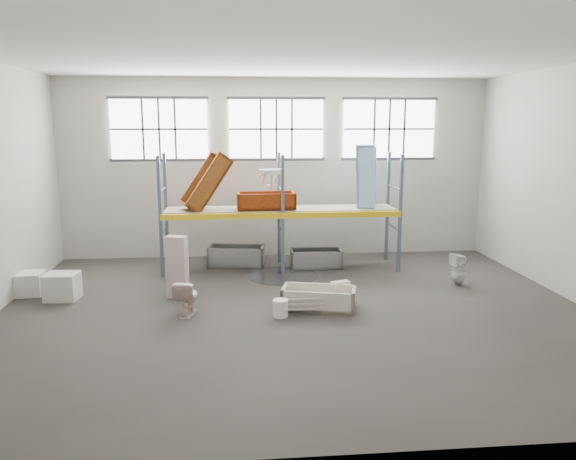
{
  "coord_description": "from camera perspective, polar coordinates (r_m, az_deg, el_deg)",
  "views": [
    {
      "loc": [
        -1.16,
        -10.71,
        3.75
      ],
      "look_at": [
        0.0,
        1.5,
        1.4
      ],
      "focal_mm": 34.71,
      "sensor_mm": 36.0,
      "label": 1
    }
  ],
  "objects": [
    {
      "name": "cistern_tall",
      "position": [
        12.38,
        -11.29,
        -3.72
      ],
      "size": [
        0.5,
        0.38,
        1.36
      ],
      "primitive_type": "cube",
      "rotation": [
        0.0,
        0.0,
        -0.24
      ],
      "color": "beige",
      "rests_on": "floor"
    },
    {
      "name": "rust_tub_flat",
      "position": [
        14.22,
        -2.26,
        3.04
      ],
      "size": [
        1.5,
        0.75,
        0.41
      ],
      "primitive_type": null,
      "rotation": [
        0.0,
        0.0,
        0.04
      ],
      "color": "#983F0A",
      "rests_on": "shelf_deck"
    },
    {
      "name": "rust_tub_tilted",
      "position": [
        14.29,
        -8.41,
        4.88
      ],
      "size": [
        1.45,
        1.1,
        1.56
      ],
      "primitive_type": null,
      "rotation": [
        0.0,
        -0.96,
        0.31
      ],
      "color": "brown",
      "rests_on": "shelf_deck"
    },
    {
      "name": "rack_upright_rb",
      "position": [
        15.55,
        10.16,
        2.36
      ],
      "size": [
        0.08,
        0.08,
        3.0
      ],
      "primitive_type": "cube",
      "color": "slate",
      "rests_on": "floor"
    },
    {
      "name": "toilet_white",
      "position": [
        13.75,
        17.09,
        -3.85
      ],
      "size": [
        0.44,
        0.43,
        0.76
      ],
      "primitive_type": "imported",
      "rotation": [
        0.0,
        0.0,
        -1.25
      ],
      "color": "white",
      "rests_on": "floor"
    },
    {
      "name": "steel_tub_left",
      "position": [
        14.95,
        -5.31,
        -2.67
      ],
      "size": [
        1.55,
        0.89,
        0.54
      ],
      "primitive_type": null,
      "rotation": [
        0.0,
        0.0,
        -0.15
      ],
      "color": "#A6AAAD",
      "rests_on": "floor"
    },
    {
      "name": "ceiling",
      "position": [
        10.85,
        0.79,
        17.72
      ],
      "size": [
        12.0,
        10.0,
        0.1
      ],
      "primitive_type": "cube",
      "color": "silver",
      "rests_on": "ground"
    },
    {
      "name": "rack_upright_mb",
      "position": [
        15.03,
        -0.94,
        2.23
      ],
      "size": [
        0.08,
        0.08,
        3.0
      ],
      "primitive_type": "cube",
      "color": "slate",
      "rests_on": "floor"
    },
    {
      "name": "carton_far",
      "position": [
        13.7,
        -25.02,
        -5.0
      ],
      "size": [
        0.64,
        0.64,
        0.5
      ],
      "primitive_type": "cube",
      "rotation": [
        0.0,
        0.0,
        0.08
      ],
      "color": "silver",
      "rests_on": "floor"
    },
    {
      "name": "floor",
      "position": [
        11.43,
        0.72,
        -8.58
      ],
      "size": [
        12.0,
        10.0,
        0.1
      ],
      "primitive_type": "cube",
      "color": "#403D37",
      "rests_on": "ground"
    },
    {
      "name": "wall_front",
      "position": [
        5.91,
        6.01,
        -1.43
      ],
      "size": [
        12.0,
        0.1,
        5.0
      ],
      "primitive_type": "cube",
      "color": "#A2A196",
      "rests_on": "ground"
    },
    {
      "name": "window_left",
      "position": [
        15.79,
        -13.05,
        10.03
      ],
      "size": [
        2.6,
        0.04,
        1.6
      ],
      "primitive_type": "cube",
      "color": "white",
      "rests_on": "wall_back"
    },
    {
      "name": "rack_upright_ra",
      "position": [
        14.41,
        11.43,
        1.65
      ],
      "size": [
        0.08,
        0.08,
        3.0
      ],
      "primitive_type": "cube",
      "color": "slate",
      "rests_on": "floor"
    },
    {
      "name": "shelf_deck",
      "position": [
        14.42,
        -0.75,
        2.19
      ],
      "size": [
        5.9,
        1.1,
        0.03
      ],
      "primitive_type": "cube",
      "color": "gray",
      "rests_on": "floor"
    },
    {
      "name": "bathtub_beige",
      "position": [
        11.54,
        3.17,
        -6.98
      ],
      "size": [
        1.63,
        1.06,
        0.44
      ],
      "primitive_type": null,
      "rotation": [
        0.0,
        0.0,
        -0.26
      ],
      "color": "beige",
      "rests_on": "floor"
    },
    {
      "name": "rack_beam_back",
      "position": [
        15.03,
        -0.94,
        2.23
      ],
      "size": [
        6.0,
        0.1,
        0.14
      ],
      "primitive_type": "cube",
      "color": "yellow",
      "rests_on": "floor"
    },
    {
      "name": "blue_tub_upright",
      "position": [
        14.72,
        8.05,
        5.46
      ],
      "size": [
        0.73,
        0.89,
        1.66
      ],
      "primitive_type": null,
      "rotation": [
        0.0,
        1.54,
        -0.32
      ],
      "color": "#91C7F4",
      "rests_on": "shelf_deck"
    },
    {
      "name": "rack_beam_front",
      "position": [
        13.85,
        -0.55,
        1.49
      ],
      "size": [
        6.0,
        0.1,
        0.14
      ],
      "primitive_type": "cube",
      "color": "yellow",
      "rests_on": "floor"
    },
    {
      "name": "window_right",
      "position": [
        16.25,
        10.3,
        10.15
      ],
      "size": [
        2.6,
        0.04,
        1.6
      ],
      "primitive_type": "cube",
      "color": "white",
      "rests_on": "wall_back"
    },
    {
      "name": "window_mid",
      "position": [
        15.7,
        -1.21,
        10.3
      ],
      "size": [
        2.6,
        0.04,
        1.6
      ],
      "primitive_type": "cube",
      "color": "white",
      "rests_on": "wall_back"
    },
    {
      "name": "sink_in_tub",
      "position": [
        12.0,
        1.48,
        -6.57
      ],
      "size": [
        0.57,
        0.57,
        0.16
      ],
      "primitive_type": "imported",
      "rotation": [
        0.0,
        0.0,
        -0.33
      ],
      "color": "beige",
      "rests_on": "bathtub_beige"
    },
    {
      "name": "sink_on_shelf",
      "position": [
        14.2,
        -1.7,
        4.15
      ],
      "size": [
        0.78,
        0.69,
        0.57
      ],
      "primitive_type": "imported",
      "rotation": [
        0.0,
        0.0,
        0.36
      ],
      "color": "silver",
      "rests_on": "rust_tub_flat"
    },
    {
      "name": "wall_back",
      "position": [
        15.86,
        -1.22,
        6.32
      ],
      "size": [
        12.0,
        0.1,
        5.0
      ],
      "primitive_type": "cube",
      "color": "#A7A69A",
      "rests_on": "ground"
    },
    {
      "name": "rack_upright_la",
      "position": [
        13.92,
        -12.95,
        1.27
      ],
      "size": [
        0.08,
        0.08,
        3.0
      ],
      "primitive_type": "cube",
      "color": "slate",
      "rests_on": "floor"
    },
    {
      "name": "bucket",
      "position": [
        11.06,
        -0.78,
        -8.02
      ],
      "size": [
        0.31,
        0.31,
        0.35
      ],
      "primitive_type": "cylinder",
      "rotation": [
        0.0,
        0.0,
        0.03
      ],
      "color": "white",
      "rests_on": "floor"
    },
    {
      "name": "wet_patch",
      "position": [
        13.98,
        -0.47,
        -4.71
      ],
      "size": [
        1.8,
        1.8,
        0.0
      ],
      "primitive_type": "cylinder",
      "color": "black",
      "rests_on": "floor"
    },
    {
      "name": "carton_near",
      "position": [
        13.04,
        -22.13,
        -5.37
      ],
      "size": [
        0.71,
        0.62,
        0.58
      ],
      "primitive_type": "cube",
      "rotation": [
        0.0,
        0.0,
        -0.07
      ],
      "color": "beige",
      "rests_on": "floor"
    },
    {
      "name": "rack_upright_ma",
      "position": [
        13.85,
        -0.55,
        1.49
      ],
      "size": [
        0.08,
        0.08,
        3.0
      ],
      "primitive_type": "cube",
      "color": "slate",
      "rests_on": "floor"
    },
    {
      "name": "rack_upright_lb",
      "position": [
        15.1,
        -12.37,
        2.02
      ],
      "size": [
        0.08,
        0.08,
        3.0
      ],
      "primitive_type": "cube",
      "color": "slate",
      "rests_on": "floor"
    },
    {
      "name": "toilet_beige",
      "position": [
        11.32,
        -10.31,
        -6.78
      ],
      "size": [
        0.53,
        0.77,
        0.71
      ],
      "primitive_type": "imported",
      "rotation": [
        0.0,
        0.0,
        2.94
      ],
      "color": "beige",
      "rests_on": "floor"
    },
    {
      "name": "cistern_spare",
      "position": [
        11.92,
        5.39,
        -6.13
      ],
      "size": [
        0.43,
        0.32,
        0.37
      ],
      "primitive_type": "cube",
      "rotation": [
        0.0,
        0.0,
        0.39
      ],
      "color": "beige",
      "rests_on": "bathtub_beige"
    },
    {
      "name": "steel_tub_right",
      "position": [
        14.72,
        2.88,
        -2.95
      ],
      "size": [
        1.37,
        0.7,
        0.49
      ],
      "primitive_type": null,
      "rotation": [
        0.0,
        0.0,
        -0.05
      ],
      "color": "#9C9FA3",
      "rests_on": "floor"
    }
  ]
}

